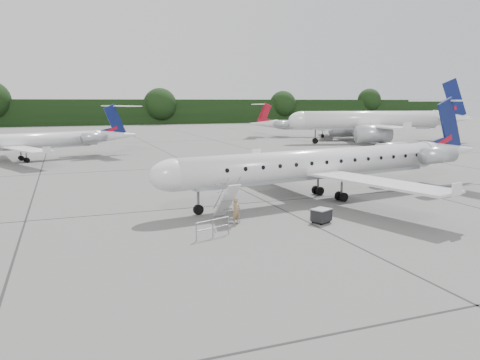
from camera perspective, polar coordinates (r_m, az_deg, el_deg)
name	(u,v)px	position (r m, az deg, el deg)	size (l,w,h in m)	color
ground	(380,220)	(30.88, 16.75, -4.73)	(320.00, 320.00, 0.00)	slate
treeline	(125,112)	(154.83, -13.89, 8.04)	(260.00, 4.00, 8.00)	black
main_regional_jet	(320,149)	(35.82, 9.69, 3.72)	(29.98, 21.58, 7.69)	silver
airstair	(227,201)	(29.43, -1.60, -2.61)	(0.85, 2.09, 2.41)	silver
passenger	(236,211)	(28.50, -0.47, -3.85)	(0.58, 0.38, 1.60)	olive
safety_railing	(213,229)	(25.86, -3.33, -5.96)	(2.20, 0.08, 1.00)	gray
baggage_cart	(321,215)	(29.32, 9.88, -4.27)	(1.09, 0.88, 0.95)	black
bg_narrowbody	(370,111)	(87.25, 15.57, 8.10)	(31.71, 22.83, 11.38)	silver
bg_regional_left	(13,134)	(63.72, -25.89, 5.08)	(26.50, 19.08, 6.95)	silver
bg_regional_right	(328,120)	(99.37, 10.64, 7.16)	(26.67, 19.20, 7.00)	silver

